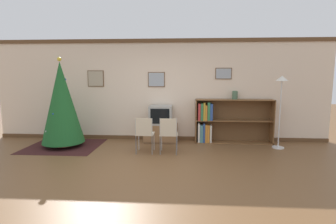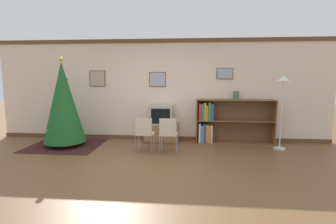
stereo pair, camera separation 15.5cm
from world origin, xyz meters
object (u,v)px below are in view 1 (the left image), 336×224
tv_console (161,133)px  folding_chair_right (169,133)px  vase (235,95)px  television (161,115)px  standing_lamp (281,93)px  christmas_tree (62,103)px  folding_chair_left (145,133)px  bookshelf (220,121)px

tv_console → folding_chair_right: 1.09m
folding_chair_right → vase: bearing=35.2°
television → standing_lamp: standing_lamp is taller
standing_lamp → christmas_tree: bearing=-177.9°
folding_chair_right → vase: 2.15m
folding_chair_left → folding_chair_right: bearing=0.0°
tv_console → vase: vase is taller
folding_chair_left → folding_chair_right: 0.54m
tv_console → standing_lamp: (2.89, -0.39, 1.09)m
folding_chair_right → bookshelf: (1.27, 1.12, 0.09)m
christmas_tree → folding_chair_right: bearing=-9.9°
bookshelf → christmas_tree: bearing=-170.4°
television → bookshelf: 1.55m
christmas_tree → bookshelf: (3.91, 0.66, -0.53)m
tv_console → standing_lamp: size_ratio=0.50×
folding_chair_left → bookshelf: bookshelf is taller
standing_lamp → bookshelf: bearing=160.9°
christmas_tree → folding_chair_left: bearing=-12.4°
christmas_tree → folding_chair_left: christmas_tree is taller
christmas_tree → folding_chair_left: size_ratio=2.65×
vase → standing_lamp: (0.98, -0.51, 0.09)m
tv_console → television: 0.48m
standing_lamp → television: bearing=172.4°
vase → standing_lamp: bearing=-27.4°
bookshelf → television: bearing=-176.9°
folding_chair_left → folding_chair_right: (0.54, 0.00, 0.00)m
folding_chair_right → vase: size_ratio=3.80×
television → vase: (1.91, 0.12, 0.52)m
christmas_tree → standing_lamp: size_ratio=1.25×
christmas_tree → vase: (4.28, 0.70, 0.16)m
television → folding_chair_right: (0.27, -1.03, -0.25)m
television → folding_chair_right: television is taller
christmas_tree → folding_chair_right: 2.75m
television → vase: size_ratio=2.72×
folding_chair_right → television: bearing=104.7°
bookshelf → vase: size_ratio=9.18×
folding_chair_left → bookshelf: (1.81, 1.12, 0.09)m
folding_chair_right → standing_lamp: standing_lamp is taller
bookshelf → tv_console: bearing=-177.0°
folding_chair_left → standing_lamp: bearing=11.6°
christmas_tree → folding_chair_left: (2.10, -0.46, -0.62)m
christmas_tree → television: (2.37, 0.57, -0.36)m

